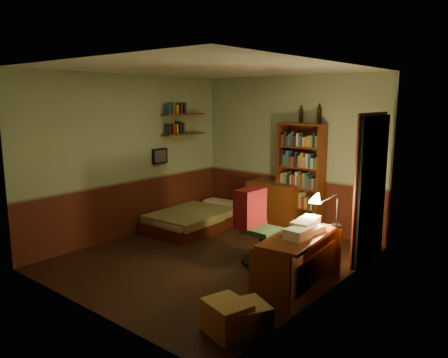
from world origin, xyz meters
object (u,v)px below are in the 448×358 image
Objects in this scene: mini_stereo at (286,179)px; cardboard_box_a at (227,318)px; bed at (198,212)px; desk at (298,262)px; dresser at (275,205)px; cardboard_box_b at (250,317)px; desk_lamp at (337,203)px; bookshelf at (300,179)px; office_chair at (262,228)px.

mini_stereo is 3.69m from cardboard_box_a.
bed is 1.47× the size of desk.
dresser reaches higher than cardboard_box_b.
desk_lamp is 1.91m from cardboard_box_b.
dresser reaches higher than cardboard_box_a.
dresser is 4.08× the size of mini_stereo.
cardboard_box_b is (1.55, -3.12, -0.74)m from mini_stereo.
bed is 1.97× the size of dresser.
desk is (1.13, -1.98, -0.58)m from bookshelf.
dresser reaches higher than bed.
mini_stereo is 0.22× the size of office_chair.
bookshelf is at bearing -7.01° from mini_stereo.
dresser is 1.69m from office_chair.
cardboard_box_b is at bearing -57.69° from office_chair.
cardboard_box_b is (1.25, -3.08, -0.78)m from bookshelf.
mini_stereo is at bearing 113.21° from cardboard_box_a.
desk is at bearing 89.65° from cardboard_box_a.
desk is at bearing -51.66° from dresser.
cardboard_box_b is (1.68, -3.00, -0.27)m from dresser.
desk_lamp reaches higher than bed.
office_chair is at bearing 147.20° from desk.
cardboard_box_b is at bearing -63.08° from mini_stereo.
desk is 0.90m from office_chair.
office_chair is (0.64, -1.63, -0.37)m from mini_stereo.
bed is 1.79× the size of office_chair.
mini_stereo is at bearing 44.10° from dresser.
bookshelf is at bearing 157.97° from desk_lamp.
cardboard_box_a is (1.42, -3.32, -0.71)m from mini_stereo.
office_chair is at bearing -64.03° from dresser.
mini_stereo reaches higher than cardboard_box_a.
desk_lamp is at bearing 14.33° from office_chair.
bed is at bearing -165.48° from desk_lamp.
bed is at bearing 159.95° from office_chair.
desk is at bearing 96.20° from cardboard_box_b.
bookshelf is (0.43, 0.08, 0.50)m from dresser.
bookshelf is at bearing 108.85° from cardboard_box_a.
desk is 0.89m from desk_lamp.
cardboard_box_a reaches higher than cardboard_box_b.
cardboard_box_a is at bearing -42.21° from bed.
cardboard_box_a is (1.12, -3.28, -0.75)m from bookshelf.
desk is at bearing -25.35° from office_chair.
dresser is (1.07, 0.80, 0.14)m from bed.
bookshelf reaches higher than cardboard_box_b.
office_chair is 2.66× the size of cardboard_box_b.
dresser is 1.61× the size of desk_lamp.
office_chair is (-0.79, 0.39, 0.18)m from desk.
cardboard_box_a is (0.78, -1.70, -0.34)m from office_chair.
desk is at bearing -81.29° from desk_lamp.
cardboard_box_b is (0.91, -1.50, -0.37)m from office_chair.
bed is 1.34m from dresser.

